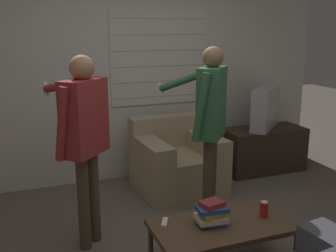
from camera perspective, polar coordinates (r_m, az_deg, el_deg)
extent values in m
cube|color=silver|center=(4.82, -5.80, 7.22)|extent=(5.20, 0.06, 2.55)
cube|color=silver|center=(4.88, -1.24, 9.81)|extent=(1.23, 0.02, 1.13)
cube|color=#A4A099|center=(4.92, -1.16, 4.33)|extent=(1.20, 0.00, 0.01)
cube|color=#A4A099|center=(4.89, -1.17, 6.50)|extent=(1.20, 0.00, 0.01)
cube|color=#A4A099|center=(4.87, -1.18, 8.70)|extent=(1.20, 0.00, 0.01)
cube|color=#A4A099|center=(4.86, -1.19, 10.90)|extent=(1.20, 0.00, 0.01)
cube|color=#A4A099|center=(4.85, -1.21, 13.12)|extent=(1.20, 0.00, 0.01)
cube|color=#A4A099|center=(4.85, -1.22, 15.34)|extent=(1.20, 0.00, 0.01)
cube|color=tan|center=(4.60, 1.48, -6.61)|extent=(0.97, 0.90, 0.44)
cube|color=tan|center=(4.75, -0.20, -0.72)|extent=(0.93, 0.25, 0.38)
cube|color=tan|center=(4.65, 5.29, -2.30)|extent=(0.29, 0.86, 0.20)
cube|color=tan|center=(4.36, -2.53, -3.34)|extent=(0.29, 0.86, 0.20)
cube|color=brown|center=(3.12, 7.99, -14.16)|extent=(1.08, 0.57, 0.04)
cylinder|color=brown|center=(3.23, -2.51, -16.92)|extent=(0.04, 0.04, 0.35)
cylinder|color=brown|center=(3.63, 13.09, -13.61)|extent=(0.04, 0.04, 0.35)
cylinder|color=brown|center=(3.29, 18.06, -17.06)|extent=(0.04, 0.04, 0.35)
cube|color=#33281E|center=(5.33, 13.61, -3.32)|extent=(1.07, 0.48, 0.57)
cube|color=#B2B2B7|center=(5.20, 13.96, 2.49)|extent=(0.63, 0.58, 0.53)
cube|color=#3D4738|center=(5.23, 12.87, 2.61)|extent=(0.43, 0.38, 0.44)
cylinder|color=#4C4233|center=(3.42, -12.15, -10.92)|extent=(0.10, 0.10, 0.83)
cylinder|color=#4C4233|center=(3.53, -10.72, -10.03)|extent=(0.10, 0.10, 0.83)
cube|color=maroon|center=(3.25, -12.03, 1.24)|extent=(0.44, 0.44, 0.62)
sphere|color=#A87A56|center=(3.19, -12.40, 8.28)|extent=(0.20, 0.20, 0.20)
cylinder|color=maroon|center=(3.10, -15.15, 0.24)|extent=(0.16, 0.16, 0.59)
cylinder|color=maroon|center=(3.56, -13.86, 5.88)|extent=(0.47, 0.47, 0.18)
cube|color=white|center=(3.75, -17.33, 5.15)|extent=(0.06, 0.06, 0.13)
cylinder|color=#4C4233|center=(3.74, 5.81, -8.17)|extent=(0.10, 0.10, 0.86)
cylinder|color=#4C4233|center=(3.87, 6.28, -7.45)|extent=(0.10, 0.10, 0.86)
cube|color=#336642|center=(3.59, 6.35, 3.40)|extent=(0.40, 0.42, 0.64)
sphere|color=#846042|center=(3.54, 6.53, 9.90)|extent=(0.19, 0.19, 0.19)
cylinder|color=#336642|center=(3.40, 4.81, 2.66)|extent=(0.17, 0.16, 0.62)
cylinder|color=#336642|center=(3.84, 2.95, 6.87)|extent=(0.50, 0.44, 0.29)
cube|color=white|center=(3.94, -1.07, 5.44)|extent=(0.08, 0.08, 0.13)
cube|color=#284C89|center=(3.08, 6.54, -13.74)|extent=(0.21, 0.16, 0.03)
cube|color=beige|center=(3.06, 6.26, -13.14)|extent=(0.24, 0.19, 0.04)
cube|color=gold|center=(3.03, 6.46, -12.53)|extent=(0.18, 0.15, 0.04)
cube|color=#284C89|center=(3.02, 6.44, -11.87)|extent=(0.24, 0.16, 0.03)
cube|color=maroon|center=(3.01, 6.45, -11.13)|extent=(0.19, 0.16, 0.04)
cylinder|color=red|center=(3.25, 13.75, -11.67)|extent=(0.07, 0.07, 0.12)
cylinder|color=silver|center=(3.22, 13.82, -10.65)|extent=(0.06, 0.06, 0.00)
cube|color=white|center=(3.07, -0.49, -13.83)|extent=(0.10, 0.13, 0.02)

